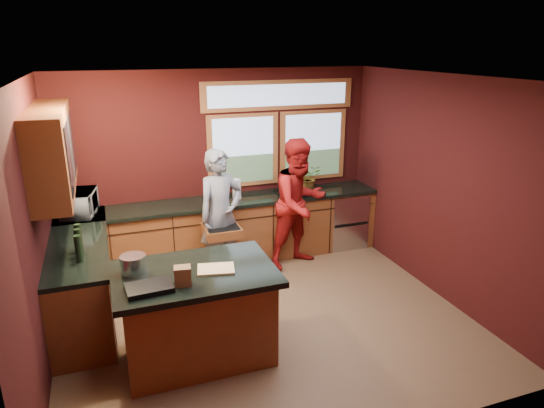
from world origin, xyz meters
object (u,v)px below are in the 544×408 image
person_red (300,203)px  cutting_board (216,269)px  island (197,313)px  person_grey (221,215)px  stock_pot (133,264)px

person_red → cutting_board: size_ratio=5.20×
island → person_red: 2.49m
person_red → cutting_board: person_red is taller
person_grey → person_red: person_red is taller
cutting_board → stock_pot: stock_pot is taller
person_red → stock_pot: (-2.35, -1.52, 0.12)m
island → person_grey: person_grey is taller
person_red → island: bearing=-155.6°
island → person_grey: (0.67, 1.67, 0.40)m
island → stock_pot: size_ratio=6.46×
island → cutting_board: 0.52m
island → person_red: person_red is taller
person_red → stock_pot: size_ratio=7.59×
person_grey → person_red: bearing=-18.5°
person_grey → cutting_board: (-0.47, -1.72, 0.08)m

